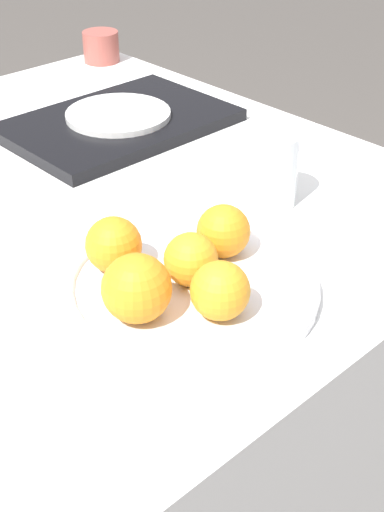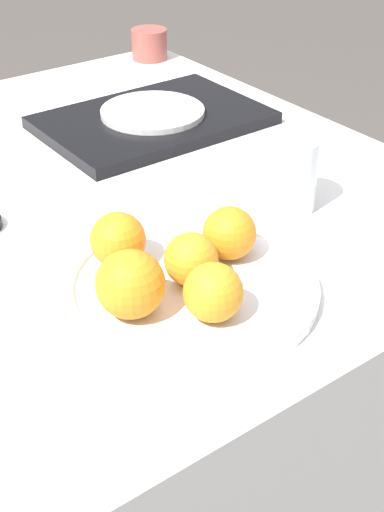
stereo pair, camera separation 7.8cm
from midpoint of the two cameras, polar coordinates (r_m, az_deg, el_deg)
table at (r=1.21m, az=-15.99°, el=-13.33°), size 1.20×0.99×0.75m
fruit_platter at (r=0.80m, az=-2.78°, el=-2.46°), size 0.29×0.29×0.02m
orange_0 at (r=0.83m, az=-0.15°, el=1.92°), size 0.06×0.06×0.06m
orange_1 at (r=0.73m, az=-7.50°, el=-2.69°), size 0.07×0.07×0.07m
orange_2 at (r=0.78m, az=-2.94°, el=-0.37°), size 0.06×0.06×0.06m
orange_3 at (r=0.73m, az=-0.78°, el=-2.90°), size 0.06×0.06×0.06m
orange_4 at (r=0.81m, az=-9.03°, el=0.81°), size 0.07×0.07×0.07m
water_glass at (r=0.97m, az=4.03°, el=6.88°), size 0.07×0.07×0.10m
serving_tray at (r=1.22m, az=-7.74°, el=10.47°), size 0.36×0.25×0.02m
side_plate at (r=1.22m, az=-7.79°, el=11.12°), size 0.18×0.18×0.01m
cup_1 at (r=1.56m, az=-8.78°, el=16.20°), size 0.07×0.07×0.06m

